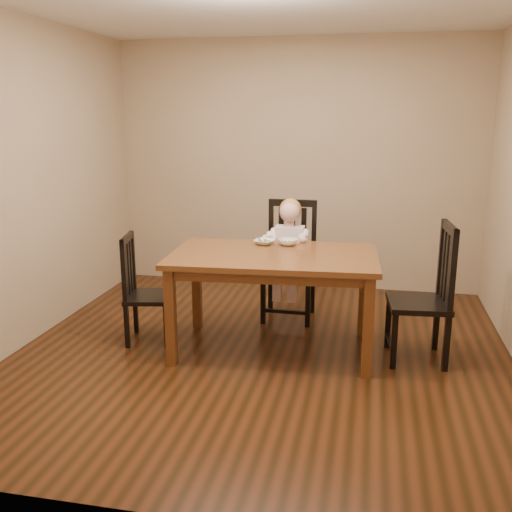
% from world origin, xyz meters
% --- Properties ---
extents(room, '(4.01, 4.01, 2.71)m').
position_xyz_m(room, '(0.00, 0.00, 1.35)').
color(room, '#421F0E').
rests_on(room, ground).
extents(dining_table, '(1.70, 1.09, 0.82)m').
position_xyz_m(dining_table, '(0.08, 0.12, 0.73)').
color(dining_table, '#502D12').
rests_on(dining_table, room).
extents(chair_child, '(0.48, 0.46, 1.12)m').
position_xyz_m(chair_child, '(0.09, 0.94, 0.54)').
color(chair_child, black).
rests_on(chair_child, room).
extents(chair_left, '(0.45, 0.47, 0.93)m').
position_xyz_m(chair_left, '(-1.04, 0.09, 0.45)').
color(chair_left, black).
rests_on(chair_left, room).
extents(chair_right, '(0.50, 0.52, 1.10)m').
position_xyz_m(chair_right, '(1.28, 0.16, 0.53)').
color(chair_right, black).
rests_on(chair_right, room).
extents(toddler, '(0.36, 0.44, 0.61)m').
position_xyz_m(toddler, '(0.09, 0.88, 0.69)').
color(toddler, white).
rests_on(toddler, chair_child).
extents(bowl_peas, '(0.21, 0.21, 0.04)m').
position_xyz_m(bowl_peas, '(-0.06, 0.42, 0.84)').
color(bowl_peas, white).
rests_on(bowl_peas, dining_table).
extents(bowl_veg, '(0.21, 0.21, 0.05)m').
position_xyz_m(bowl_veg, '(0.14, 0.43, 0.85)').
color(bowl_veg, white).
rests_on(bowl_veg, dining_table).
extents(fork, '(0.10, 0.08, 0.05)m').
position_xyz_m(fork, '(-0.10, 0.39, 0.87)').
color(fork, silver).
rests_on(fork, bowl_peas).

